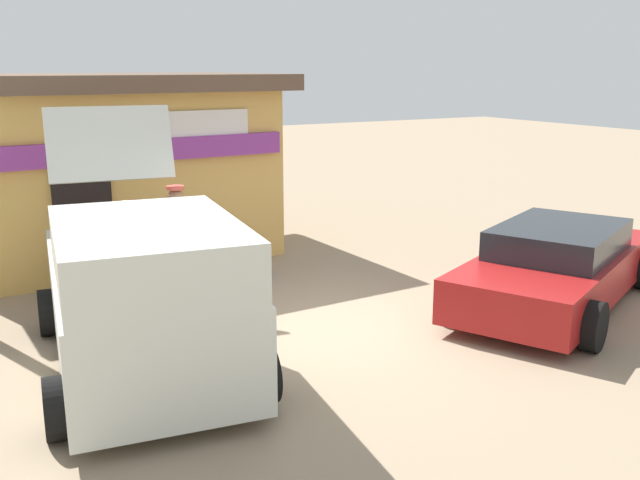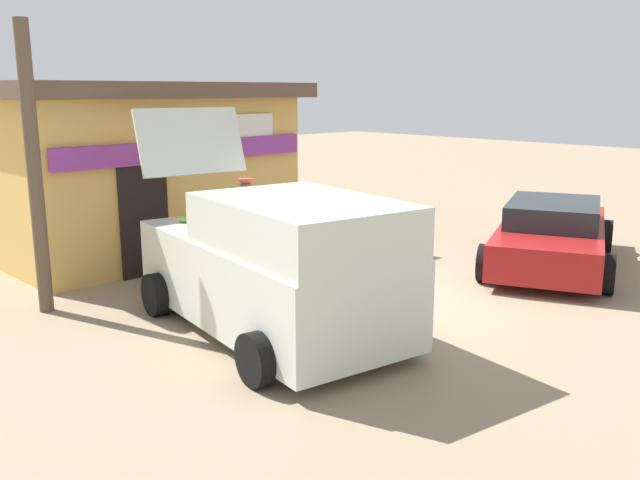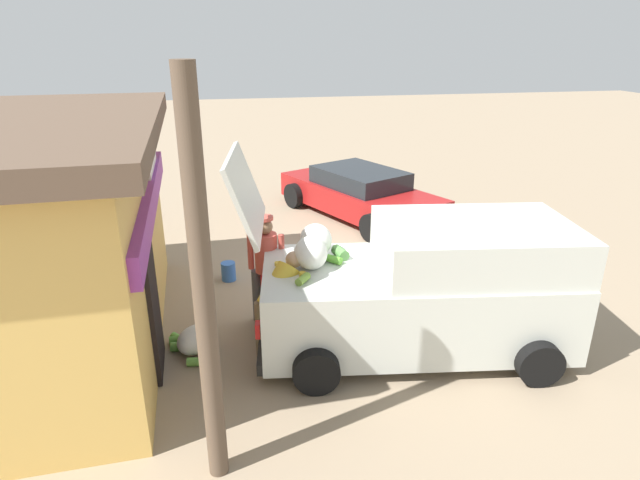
{
  "view_description": "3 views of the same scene",
  "coord_description": "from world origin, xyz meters",
  "px_view_note": "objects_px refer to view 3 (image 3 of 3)",
  "views": [
    {
      "loc": [
        -4.5,
        -7.85,
        3.39
      ],
      "look_at": [
        0.18,
        0.4,
        1.08
      ],
      "focal_mm": 40.14,
      "sensor_mm": 36.0,
      "label": 1
    },
    {
      "loc": [
        -7.71,
        -6.82,
        3.12
      ],
      "look_at": [
        -0.9,
        0.6,
        0.88
      ],
      "focal_mm": 37.94,
      "sensor_mm": 36.0,
      "label": 2
    },
    {
      "loc": [
        -8.68,
        2.49,
        4.23
      ],
      "look_at": [
        0.08,
        0.77,
        0.74
      ],
      "focal_mm": 29.55,
      "sensor_mm": 36.0,
      "label": 3
    }
  ],
  "objects_px": {
    "customer_bending": "(278,298)",
    "unloaded_banana_pile": "(194,340)",
    "storefront_bar": "(17,239)",
    "parked_sedan": "(359,193)",
    "delivery_van": "(425,287)",
    "vendor_standing": "(266,262)",
    "paint_bucket": "(228,271)"
  },
  "relations": [
    {
      "from": "customer_bending",
      "to": "unloaded_banana_pile",
      "type": "distance_m",
      "value": 1.43
    },
    {
      "from": "storefront_bar",
      "to": "customer_bending",
      "type": "distance_m",
      "value": 3.59
    },
    {
      "from": "customer_bending",
      "to": "unloaded_banana_pile",
      "type": "relative_size",
      "value": 1.72
    },
    {
      "from": "parked_sedan",
      "to": "customer_bending",
      "type": "bearing_deg",
      "value": 154.93
    },
    {
      "from": "delivery_van",
      "to": "vendor_standing",
      "type": "distance_m",
      "value": 2.39
    },
    {
      "from": "parked_sedan",
      "to": "paint_bucket",
      "type": "bearing_deg",
      "value": 133.36
    },
    {
      "from": "vendor_standing",
      "to": "paint_bucket",
      "type": "xyz_separation_m",
      "value": [
        1.61,
        0.57,
        -0.83
      ]
    },
    {
      "from": "storefront_bar",
      "to": "delivery_van",
      "type": "height_order",
      "value": "storefront_bar"
    },
    {
      "from": "delivery_van",
      "to": "vendor_standing",
      "type": "relative_size",
      "value": 2.75
    },
    {
      "from": "storefront_bar",
      "to": "parked_sedan",
      "type": "xyz_separation_m",
      "value": [
        4.86,
        -6.09,
        -1.09
      ]
    },
    {
      "from": "delivery_van",
      "to": "unloaded_banana_pile",
      "type": "height_order",
      "value": "delivery_van"
    },
    {
      "from": "delivery_van",
      "to": "customer_bending",
      "type": "distance_m",
      "value": 2.06
    },
    {
      "from": "vendor_standing",
      "to": "paint_bucket",
      "type": "distance_m",
      "value": 1.9
    },
    {
      "from": "delivery_van",
      "to": "unloaded_banana_pile",
      "type": "xyz_separation_m",
      "value": [
        0.44,
        3.24,
        -0.75
      ]
    },
    {
      "from": "delivery_van",
      "to": "unloaded_banana_pile",
      "type": "relative_size",
      "value": 5.49
    },
    {
      "from": "storefront_bar",
      "to": "parked_sedan",
      "type": "distance_m",
      "value": 7.87
    },
    {
      "from": "delivery_van",
      "to": "customer_bending",
      "type": "bearing_deg",
      "value": 87.43
    },
    {
      "from": "customer_bending",
      "to": "unloaded_banana_pile",
      "type": "xyz_separation_m",
      "value": [
        0.35,
        1.18,
        -0.73
      ]
    },
    {
      "from": "storefront_bar",
      "to": "paint_bucket",
      "type": "bearing_deg",
      "value": -58.18
    },
    {
      "from": "parked_sedan",
      "to": "vendor_standing",
      "type": "xyz_separation_m",
      "value": [
        -4.75,
        2.76,
        0.43
      ]
    },
    {
      "from": "parked_sedan",
      "to": "paint_bucket",
      "type": "distance_m",
      "value": 4.59
    },
    {
      "from": "storefront_bar",
      "to": "parked_sedan",
      "type": "height_order",
      "value": "storefront_bar"
    },
    {
      "from": "delivery_van",
      "to": "vendor_standing",
      "type": "bearing_deg",
      "value": 62.06
    },
    {
      "from": "customer_bending",
      "to": "paint_bucket",
      "type": "bearing_deg",
      "value": 13.3
    },
    {
      "from": "parked_sedan",
      "to": "customer_bending",
      "type": "height_order",
      "value": "customer_bending"
    },
    {
      "from": "parked_sedan",
      "to": "vendor_standing",
      "type": "height_order",
      "value": "vendor_standing"
    },
    {
      "from": "delivery_van",
      "to": "parked_sedan",
      "type": "height_order",
      "value": "delivery_van"
    },
    {
      "from": "parked_sedan",
      "to": "vendor_standing",
      "type": "relative_size",
      "value": 2.77
    },
    {
      "from": "parked_sedan",
      "to": "vendor_standing",
      "type": "distance_m",
      "value": 5.51
    },
    {
      "from": "storefront_bar",
      "to": "customer_bending",
      "type": "xyz_separation_m",
      "value": [
        -0.92,
        -3.39,
        -0.76
      ]
    },
    {
      "from": "delivery_van",
      "to": "paint_bucket",
      "type": "relative_size",
      "value": 13.98
    },
    {
      "from": "storefront_bar",
      "to": "paint_bucket",
      "type": "distance_m",
      "value": 3.58
    }
  ]
}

